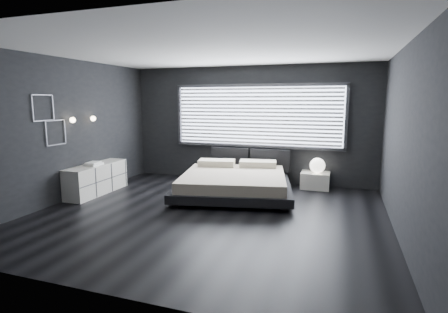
% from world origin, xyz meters
% --- Properties ---
extents(room, '(6.04, 6.00, 2.80)m').
position_xyz_m(room, '(0.00, 0.00, 1.40)').
color(room, black).
rests_on(room, ground).
extents(window, '(4.14, 0.09, 1.52)m').
position_xyz_m(window, '(0.20, 2.70, 1.61)').
color(window, white).
rests_on(window, ground).
extents(headboard, '(1.96, 0.16, 0.52)m').
position_xyz_m(headboard, '(0.05, 2.64, 0.57)').
color(headboard, black).
rests_on(headboard, ground).
extents(sconce_near, '(0.18, 0.11, 0.11)m').
position_xyz_m(sconce_near, '(-2.88, 0.05, 1.60)').
color(sconce_near, silver).
rests_on(sconce_near, ground).
extents(sconce_far, '(0.18, 0.11, 0.11)m').
position_xyz_m(sconce_far, '(-2.88, 0.65, 1.60)').
color(sconce_far, silver).
rests_on(sconce_far, ground).
extents(wall_art_upper, '(0.01, 0.48, 0.48)m').
position_xyz_m(wall_art_upper, '(-2.98, -0.55, 1.85)').
color(wall_art_upper, '#47474C').
rests_on(wall_art_upper, ground).
extents(wall_art_lower, '(0.01, 0.48, 0.48)m').
position_xyz_m(wall_art_lower, '(-2.98, -0.30, 1.38)').
color(wall_art_lower, '#47474C').
rests_on(wall_art_lower, ground).
extents(bed, '(2.76, 2.68, 0.61)m').
position_xyz_m(bed, '(0.04, 1.37, 0.28)').
color(bed, black).
rests_on(bed, ground).
extents(nightstand, '(0.64, 0.54, 0.37)m').
position_xyz_m(nightstand, '(1.63, 2.50, 0.18)').
color(nightstand, white).
rests_on(nightstand, ground).
extents(orb_lamp, '(0.34, 0.34, 0.34)m').
position_xyz_m(orb_lamp, '(1.67, 2.45, 0.54)').
color(orb_lamp, white).
rests_on(orb_lamp, nightstand).
extents(dresser, '(0.47, 1.59, 0.64)m').
position_xyz_m(dresser, '(-2.78, 0.53, 0.32)').
color(dresser, white).
rests_on(dresser, ground).
extents(book_stack, '(0.27, 0.36, 0.07)m').
position_xyz_m(book_stack, '(-2.75, 0.42, 0.67)').
color(book_stack, white).
rests_on(book_stack, dresser).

